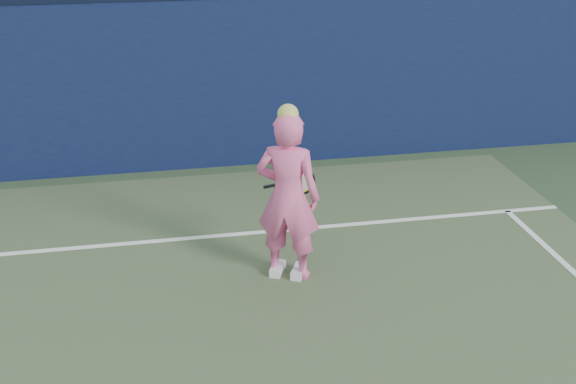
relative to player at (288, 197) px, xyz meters
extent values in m
cube|color=#0C1135|center=(-1.65, 3.56, 0.30)|extent=(24.00, 0.40, 2.50)
imported|color=pink|center=(0.00, 0.00, -0.01)|extent=(0.82, 0.70, 1.89)
sphere|color=#D0C55D|center=(0.00, 0.00, 0.91)|extent=(0.22, 0.22, 0.22)
cube|color=white|center=(0.11, -0.05, -0.90)|extent=(0.23, 0.30, 0.10)
cube|color=white|center=(-0.11, 0.05, -0.90)|extent=(0.23, 0.30, 0.10)
torus|color=black|center=(0.22, 0.38, 0.00)|extent=(0.33, 0.09, 0.32)
torus|color=#BFBD11|center=(0.22, 0.38, 0.00)|extent=(0.27, 0.07, 0.27)
cylinder|color=beige|center=(0.22, 0.38, 0.00)|extent=(0.26, 0.06, 0.26)
cylinder|color=black|center=(0.01, 0.50, -0.07)|extent=(0.29, 0.12, 0.11)
cylinder|color=black|center=(-0.11, 0.56, -0.11)|extent=(0.14, 0.07, 0.07)
cube|color=white|center=(-1.65, 1.06, -0.94)|extent=(11.00, 0.08, 0.01)
camera|label=1|loc=(-1.30, -6.86, 3.14)|focal=45.00mm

